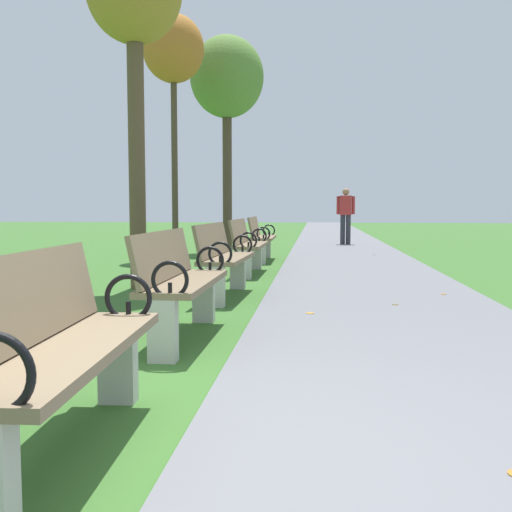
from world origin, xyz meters
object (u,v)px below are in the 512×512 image
(pedestrian_walking, at_px, (346,213))
(park_bench_3, at_px, (223,257))
(park_bench_1, at_px, (56,348))
(park_bench_5, at_px, (261,237))
(tree_4, at_px, (227,80))
(park_bench_4, at_px, (247,244))
(tree_2, at_px, (134,2))
(tree_3, at_px, (173,52))
(park_bench_2, at_px, (180,281))

(pedestrian_walking, bearing_deg, park_bench_3, -100.82)
(park_bench_1, bearing_deg, pedestrian_walking, 82.51)
(park_bench_5, distance_m, tree_4, 4.60)
(park_bench_3, xyz_separation_m, park_bench_4, (-0.00, 2.54, 0.00))
(park_bench_1, bearing_deg, tree_2, 103.31)
(park_bench_3, relative_size, tree_4, 0.31)
(tree_2, relative_size, tree_3, 0.90)
(park_bench_5, bearing_deg, tree_4, 112.83)
(park_bench_1, distance_m, park_bench_2, 2.35)
(tree_2, bearing_deg, tree_3, 97.59)
(park_bench_1, relative_size, park_bench_4, 1.01)
(tree_3, bearing_deg, park_bench_5, -14.68)
(park_bench_5, relative_size, tree_2, 0.35)
(park_bench_4, bearing_deg, park_bench_3, -90.00)
(park_bench_2, height_order, tree_2, tree_2)
(park_bench_3, xyz_separation_m, tree_4, (-1.06, 7.44, 3.70))
(park_bench_3, xyz_separation_m, tree_2, (-1.26, 0.65, 3.27))
(park_bench_1, relative_size, pedestrian_walking, 1.00)
(park_bench_1, xyz_separation_m, park_bench_4, (-0.00, 7.22, 0.00))
(park_bench_4, bearing_deg, park_bench_1, -90.00)
(tree_4, bearing_deg, tree_2, -91.64)
(park_bench_4, bearing_deg, tree_2, -123.62)
(park_bench_2, xyz_separation_m, park_bench_5, (0.00, 7.23, 0.00))
(tree_2, distance_m, tree_4, 6.81)
(tree_3, bearing_deg, park_bench_1, -79.36)
(park_bench_2, relative_size, tree_3, 0.31)
(park_bench_5, xyz_separation_m, tree_4, (-1.06, 2.53, 3.70))
(park_bench_1, bearing_deg, park_bench_2, 90.00)
(park_bench_2, height_order, pedestrian_walking, pedestrian_walking)
(park_bench_4, distance_m, park_bench_5, 2.37)
(park_bench_4, xyz_separation_m, park_bench_5, (-0.00, 2.37, 0.00))
(park_bench_4, height_order, pedestrian_walking, pedestrian_walking)
(park_bench_5, height_order, pedestrian_walking, pedestrian_walking)
(park_bench_5, xyz_separation_m, tree_3, (-1.89, 0.50, 3.86))
(park_bench_3, bearing_deg, pedestrian_walking, 79.18)
(park_bench_5, bearing_deg, tree_3, 165.32)
(park_bench_3, relative_size, pedestrian_walking, 1.00)
(park_bench_1, distance_m, tree_4, 12.71)
(park_bench_2, distance_m, park_bench_5, 7.23)
(park_bench_2, height_order, tree_4, tree_4)
(tree_4, distance_m, pedestrian_walking, 5.30)
(park_bench_1, height_order, pedestrian_walking, pedestrian_walking)
(tree_2, height_order, pedestrian_walking, tree_2)
(park_bench_5, bearing_deg, tree_2, -106.47)
(park_bench_1, distance_m, park_bench_5, 9.58)
(park_bench_4, height_order, park_bench_5, same)
(park_bench_2, distance_m, pedestrian_walking, 12.80)
(tree_3, bearing_deg, park_bench_3, -70.69)
(park_bench_3, distance_m, tree_2, 3.56)
(tree_3, bearing_deg, tree_4, 67.83)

